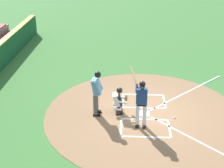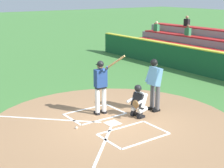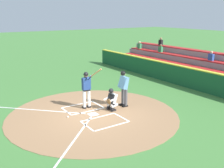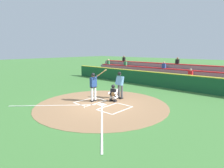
{
  "view_description": "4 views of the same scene",
  "coord_description": "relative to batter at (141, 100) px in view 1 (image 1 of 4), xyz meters",
  "views": [
    {
      "loc": [
        11.3,
        -0.68,
        6.65
      ],
      "look_at": [
        -0.04,
        -1.3,
        1.27
      ],
      "focal_mm": 51.87,
      "sensor_mm": 36.0,
      "label": 1
    },
    {
      "loc": [
        -8.22,
        5.94,
        4.1
      ],
      "look_at": [
        0.59,
        -0.4,
        1.12
      ],
      "focal_mm": 54.57,
      "sensor_mm": 36.0,
      "label": 2
    },
    {
      "loc": [
        -10.21,
        5.74,
        4.64
      ],
      "look_at": [
        0.35,
        -1.31,
        1.22
      ],
      "focal_mm": 42.31,
      "sensor_mm": 36.0,
      "label": 3
    },
    {
      "loc": [
        -7.89,
        7.84,
        3.35
      ],
      "look_at": [
        0.01,
        -0.94,
        1.17
      ],
      "focal_mm": 30.23,
      "sensor_mm": 36.0,
      "label": 4
    }
  ],
  "objects": [
    {
      "name": "home_plate_and_chalk",
      "position": [
        -0.92,
        1.06,
        -1.08
      ],
      "size": [
        7.93,
        4.91,
        0.01
      ],
      "color": "white",
      "rests_on": "dirt_circle"
    },
    {
      "name": "batter",
      "position": [
        0.0,
        0.0,
        0.0
      ],
      "size": [
        0.97,
        0.66,
        2.13
      ],
      "color": "white",
      "rests_on": "ground"
    },
    {
      "name": "baseball",
      "position": [
        -0.63,
        1.35,
        -1.06
      ],
      "size": [
        0.07,
        0.07,
        0.07
      ],
      "primitive_type": "sphere",
      "color": "white",
      "rests_on": "ground"
    },
    {
      "name": "dirt_circle",
      "position": [
        -0.92,
        0.18,
        -1.09
      ],
      "size": [
        8.0,
        8.0,
        0.01
      ],
      "primitive_type": "cylinder",
      "color": "#99704C",
      "rests_on": "ground"
    },
    {
      "name": "catcher",
      "position": [
        -0.96,
        -0.84,
        -0.51
      ],
      "size": [
        0.61,
        0.61,
        1.13
      ],
      "color": "black",
      "rests_on": "ground"
    },
    {
      "name": "ground_plane",
      "position": [
        -0.92,
        0.18,
        -1.1
      ],
      "size": [
        120.0,
        120.0,
        0.0
      ],
      "primitive_type": "plane",
      "color": "#427A38"
    },
    {
      "name": "plate_umpire",
      "position": [
        -0.78,
        -1.71,
        -0.02
      ],
      "size": [
        0.59,
        0.43,
        1.86
      ],
      "color": "#4C4C51",
      "rests_on": "ground"
    }
  ]
}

